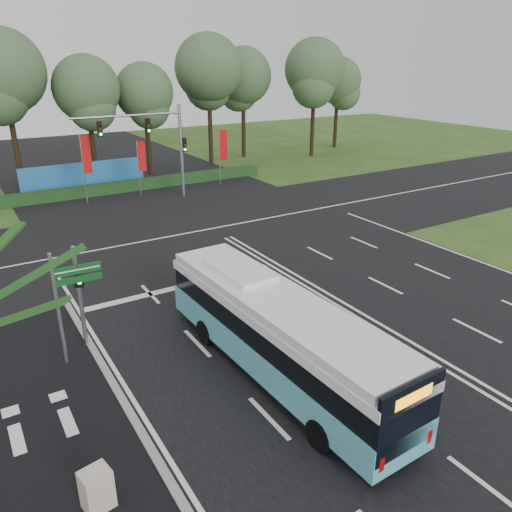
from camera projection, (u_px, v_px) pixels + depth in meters
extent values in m
plane|color=#2A4D19|center=(331.00, 303.00, 22.24)|extent=(120.00, 120.00, 0.00)
cube|color=black|center=(331.00, 302.00, 22.23)|extent=(20.00, 120.00, 0.04)
cube|color=black|center=(210.00, 229.00, 31.71)|extent=(120.00, 14.00, 0.05)
cube|color=black|center=(50.00, 453.00, 13.74)|extent=(5.00, 18.00, 0.06)
cube|color=gray|center=(134.00, 421.00, 14.91)|extent=(0.25, 18.00, 0.12)
cube|color=#53ACC2|center=(277.00, 350.00, 16.82)|extent=(2.66, 11.21, 1.02)
cube|color=black|center=(277.00, 361.00, 16.99)|extent=(2.63, 11.15, 0.28)
cube|color=black|center=(278.00, 326.00, 16.48)|extent=(2.56, 11.04, 0.88)
cube|color=white|center=(278.00, 311.00, 16.27)|extent=(2.66, 11.21, 0.32)
cube|color=white|center=(278.00, 302.00, 16.15)|extent=(2.60, 10.76, 0.32)
cube|color=white|center=(240.00, 270.00, 17.85)|extent=(1.57, 2.83, 0.23)
cube|color=black|center=(409.00, 418.00, 12.19)|extent=(2.25, 0.19, 2.04)
cube|color=orange|center=(414.00, 397.00, 11.92)|extent=(1.30, 0.10, 0.32)
cylinder|color=black|center=(205.00, 332.00, 18.90)|extent=(0.29, 0.97, 0.97)
cylinder|color=black|center=(253.00, 317.00, 20.01)|extent=(0.29, 0.97, 0.97)
cylinder|color=black|center=(320.00, 436.00, 13.72)|extent=(0.29, 0.97, 0.97)
cylinder|color=black|center=(376.00, 407.00, 14.83)|extent=(0.29, 0.97, 0.97)
cylinder|color=gray|center=(80.00, 298.00, 18.20)|extent=(0.16, 0.16, 4.02)
cube|color=black|center=(79.00, 281.00, 17.78)|extent=(0.37, 0.30, 0.46)
sphere|color=#19F233|center=(79.00, 282.00, 17.70)|extent=(0.16, 0.16, 0.16)
cylinder|color=gray|center=(59.00, 311.00, 17.05)|extent=(0.13, 0.13, 4.22)
cube|color=#0C4518|center=(77.00, 270.00, 16.90)|extent=(1.59, 0.14, 0.32)
cube|color=#0C4518|center=(79.00, 279.00, 17.03)|extent=(1.59, 0.14, 0.23)
cube|color=white|center=(77.00, 270.00, 16.87)|extent=(1.48, 0.08, 0.04)
cube|color=beige|center=(97.00, 490.00, 11.88)|extent=(0.78, 0.69, 1.14)
cylinder|color=gray|center=(84.00, 170.00, 36.39)|extent=(0.08, 0.08, 5.12)
cube|color=red|center=(86.00, 155.00, 36.25)|extent=(0.67, 0.23, 2.73)
cylinder|color=gray|center=(139.00, 168.00, 38.84)|extent=(0.07, 0.07, 4.35)
cube|color=red|center=(142.00, 156.00, 38.62)|extent=(0.58, 0.11, 2.32)
cylinder|color=gray|center=(220.00, 157.00, 42.22)|extent=(0.07, 0.07, 4.72)
cube|color=red|center=(223.00, 145.00, 41.90)|extent=(0.59, 0.29, 2.52)
cylinder|color=gray|center=(181.00, 152.00, 38.13)|extent=(0.24, 0.24, 7.00)
cylinder|color=gray|center=(127.00, 116.00, 35.10)|extent=(8.00, 0.16, 0.16)
cube|color=black|center=(148.00, 126.00, 36.13)|extent=(0.32, 0.28, 1.05)
cube|color=black|center=(100.00, 129.00, 34.42)|extent=(0.32, 0.28, 1.05)
cube|color=black|center=(184.00, 145.00, 38.07)|extent=(0.32, 0.28, 1.05)
cube|color=#123216|center=(142.00, 184.00, 41.46)|extent=(22.00, 1.20, 0.80)
cube|color=#1D63A0|center=(84.00, 176.00, 41.22)|extent=(10.00, 0.30, 2.20)
cylinder|color=black|center=(14.00, 136.00, 39.92)|extent=(0.44, 0.44, 8.79)
sphere|color=#365230|center=(2.00, 71.00, 38.13)|extent=(6.48, 6.48, 6.48)
cylinder|color=black|center=(92.00, 139.00, 42.60)|extent=(0.44, 0.44, 7.44)
sphere|color=#365230|center=(86.00, 89.00, 41.08)|extent=(5.48, 5.48, 5.48)
cylinder|color=black|center=(148.00, 136.00, 45.77)|extent=(0.44, 0.44, 6.99)
sphere|color=#365230|center=(144.00, 92.00, 44.35)|extent=(5.15, 5.15, 5.15)
cylinder|color=black|center=(210.00, 120.00, 49.74)|extent=(0.44, 0.44, 8.83)
sphere|color=#365230|center=(208.00, 68.00, 47.94)|extent=(6.51, 6.51, 6.51)
cylinder|color=black|center=(243.00, 119.00, 53.81)|extent=(0.44, 0.44, 8.03)
sphere|color=#365230|center=(243.00, 76.00, 52.17)|extent=(5.92, 5.92, 5.92)
cylinder|color=black|center=(313.00, 116.00, 54.40)|extent=(0.44, 0.44, 8.65)
sphere|color=#365230|center=(315.00, 69.00, 52.64)|extent=(6.37, 6.37, 6.37)
cylinder|color=black|center=(336.00, 116.00, 60.03)|extent=(0.44, 0.44, 7.34)
sphere|color=#365230|center=(338.00, 80.00, 58.54)|extent=(5.41, 5.41, 5.41)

